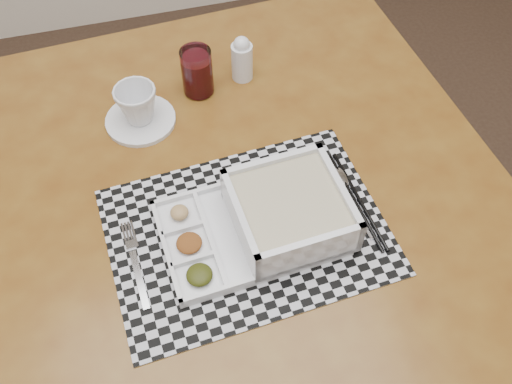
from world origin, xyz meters
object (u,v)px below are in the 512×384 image
juice_glass (197,73)px  cup (137,105)px  creamer_bottle (242,59)px  serving_tray (279,216)px  dining_table (229,209)px

juice_glass → cup: bearing=-156.7°
cup → juice_glass: bearing=30.4°
cup → creamer_bottle: (0.25, 0.08, 0.00)m
serving_tray → juice_glass: (-0.07, 0.40, 0.01)m
serving_tray → juice_glass: size_ratio=3.14×
creamer_bottle → cup: bearing=-161.9°
juice_glass → creamer_bottle: bearing=10.8°
juice_glass → serving_tray: bearing=-80.4°
dining_table → juice_glass: (0.00, 0.28, 0.13)m
serving_tray → creamer_bottle: 0.42m
serving_tray → creamer_bottle: bearing=84.7°
creamer_bottle → serving_tray: bearing=-95.3°
dining_table → creamer_bottle: bearing=70.3°
cup → juice_glass: size_ratio=0.80×
dining_table → cup: 0.29m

